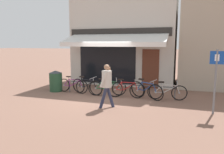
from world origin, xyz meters
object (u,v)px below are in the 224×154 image
at_px(litter_bin, 56,81).
at_px(pedestrian_adult, 107,81).
at_px(bicycle_green, 107,88).
at_px(bicycle_red, 126,89).
at_px(bicycle_black, 87,86).
at_px(bicycle_blue, 146,90).
at_px(bicycle_purple, 73,85).
at_px(bicycle_silver, 167,92).
at_px(parking_sign, 216,75).

bearing_deg(litter_bin, pedestrian_adult, -28.92).
distance_m(bicycle_green, bicycle_red, 0.94).
height_order(bicycle_black, bicycle_blue, bicycle_blue).
bearing_deg(bicycle_black, bicycle_purple, -174.78).
height_order(bicycle_green, pedestrian_adult, pedestrian_adult).
relative_size(bicycle_black, pedestrian_adult, 1.05).
xyz_separation_m(pedestrian_adult, litter_bin, (-3.41, 1.89, -0.48)).
relative_size(bicycle_black, bicycle_silver, 1.04).
height_order(bicycle_black, bicycle_red, bicycle_black).
height_order(bicycle_green, litter_bin, litter_bin).
bearing_deg(bicycle_silver, litter_bin, 172.65).
height_order(bicycle_purple, bicycle_blue, bicycle_blue).
distance_m(bicycle_black, litter_bin, 1.80).
xyz_separation_m(bicycle_blue, bicycle_silver, (0.87, 0.07, -0.03)).
xyz_separation_m(bicycle_silver, parking_sign, (1.66, -1.41, 1.01)).
relative_size(bicycle_blue, bicycle_silver, 0.95).
xyz_separation_m(litter_bin, parking_sign, (7.16, -1.46, 0.84)).
relative_size(bicycle_red, parking_sign, 0.77).
distance_m(bicycle_red, pedestrian_adult, 1.86).
xyz_separation_m(bicycle_purple, bicycle_red, (2.76, -0.15, 0.02)).
bearing_deg(bicycle_silver, bicycle_red, 176.82).
bearing_deg(bicycle_green, parking_sign, -36.40).
relative_size(bicycle_green, bicycle_red, 0.99).
bearing_deg(litter_bin, bicycle_purple, -0.86).
bearing_deg(bicycle_silver, bicycle_purple, 172.72).
bearing_deg(bicycle_purple, bicycle_red, 3.34).
relative_size(bicycle_red, pedestrian_adult, 1.03).
bearing_deg(bicycle_red, bicycle_green, 168.15).
height_order(pedestrian_adult, litter_bin, pedestrian_adult).
relative_size(bicycle_purple, parking_sign, 0.77).
bearing_deg(pedestrian_adult, bicycle_black, 122.96).
height_order(bicycle_blue, bicycle_silver, bicycle_blue).
distance_m(bicycle_black, bicycle_silver, 3.71).
height_order(litter_bin, parking_sign, parking_sign).
xyz_separation_m(bicycle_green, bicycle_silver, (2.71, 0.02, -0.00)).
height_order(bicycle_silver, parking_sign, parking_sign).
bearing_deg(pedestrian_adult, parking_sign, -3.53).
height_order(pedestrian_adult, parking_sign, parking_sign).
height_order(bicycle_black, parking_sign, parking_sign).
distance_m(bicycle_blue, litter_bin, 4.63).
xyz_separation_m(bicycle_red, pedestrian_adult, (-0.31, -1.72, 0.64)).
distance_m(bicycle_silver, pedestrian_adult, 2.85).
relative_size(bicycle_red, litter_bin, 1.61).
bearing_deg(bicycle_blue, bicycle_green, -153.71).
relative_size(bicycle_black, bicycle_blue, 1.09).
bearing_deg(parking_sign, bicycle_blue, 152.16).
xyz_separation_m(bicycle_black, bicycle_silver, (3.71, 0.09, -0.02)).
height_order(bicycle_red, bicycle_blue, bicycle_blue).
bearing_deg(bicycle_blue, bicycle_black, -151.78).
height_order(bicycle_red, pedestrian_adult, pedestrian_adult).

